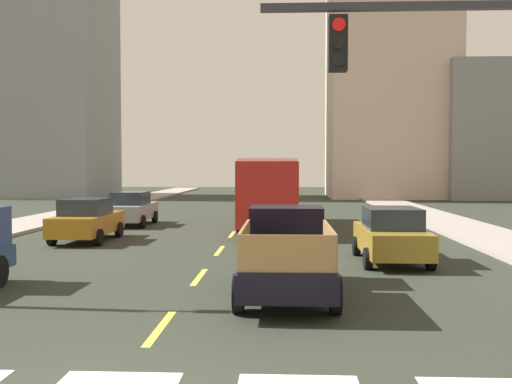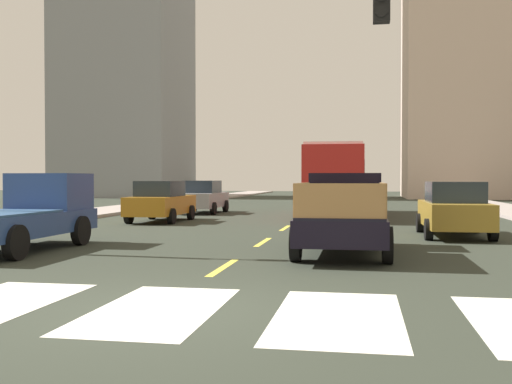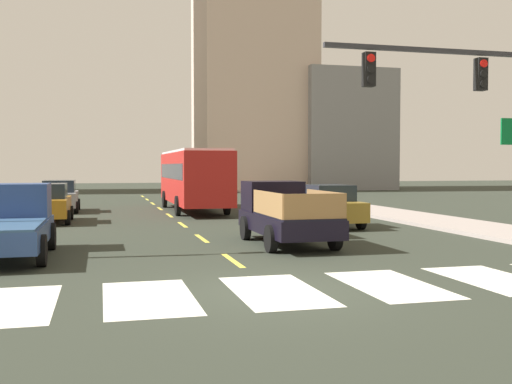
{
  "view_description": "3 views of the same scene",
  "coord_description": "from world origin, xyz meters",
  "views": [
    {
      "loc": [
        2.27,
        -6.62,
        2.97
      ],
      "look_at": [
        1.23,
        15.51,
        2.03
      ],
      "focal_mm": 41.11,
      "sensor_mm": 36.0,
      "label": 1
    },
    {
      "loc": [
        2.79,
        -7.93,
        1.81
      ],
      "look_at": [
        -0.05,
        8.12,
        1.45
      ],
      "focal_mm": 42.26,
      "sensor_mm": 36.0,
      "label": 2
    },
    {
      "loc": [
        -3.34,
        -11.4,
        2.47
      ],
      "look_at": [
        2.69,
        11.97,
        1.44
      ],
      "focal_mm": 42.43,
      "sensor_mm": 36.0,
      "label": 3
    }
  ],
  "objects": [
    {
      "name": "crosswalk_stripe_3",
      "position": [
        0.0,
        0.0,
        0.0
      ],
      "size": [
        1.67,
        3.29,
        0.01
      ],
      "primitive_type": "cube",
      "color": "white",
      "rests_on": "ground"
    },
    {
      "name": "lane_dash_7",
      "position": [
        0.0,
        39.0,
        0.0
      ],
      "size": [
        0.16,
        2.4,
        0.01
      ],
      "primitive_type": "cube",
      "color": "yellow",
      "rests_on": "ground"
    },
    {
      "name": "lane_dash_6",
      "position": [
        0.0,
        34.0,
        0.0
      ],
      "size": [
        0.16,
        2.4,
        0.01
      ],
      "primitive_type": "cube",
      "color": "yellow",
      "rests_on": "ground"
    },
    {
      "name": "sidewalk_left",
      "position": [
        -10.84,
        18.0,
        0.07
      ],
      "size": [
        3.3,
        110.0,
        0.15
      ],
      "primitive_type": "cube",
      "color": "#A0948C",
      "rests_on": "ground"
    },
    {
      "name": "crosswalk_stripe_4",
      "position": [
        2.48,
        0.0,
        0.0
      ],
      "size": [
        1.67,
        3.29,
        0.01
      ],
      "primitive_type": "cube",
      "color": "white",
      "rests_on": "ground"
    },
    {
      "name": "pickup_dark",
      "position": [
        -5.74,
        6.28,
        0.92
      ],
      "size": [
        2.18,
        5.2,
        1.96
      ],
      "rotation": [
        0.0,
        0.0,
        -0.03
      ],
      "color": "navy",
      "rests_on": "ground"
    },
    {
      "name": "block_mid_left",
      "position": [
        12.59,
        51.83,
        13.37
      ],
      "size": [
        11.71,
        10.42,
        26.73
      ],
      "primitive_type": "cube",
      "color": "beige",
      "rests_on": "ground"
    },
    {
      "name": "lane_dash_3",
      "position": [
        0.0,
        19.0,
        0.0
      ],
      "size": [
        0.16,
        2.4,
        0.01
      ],
      "primitive_type": "cube",
      "color": "yellow",
      "rests_on": "ground"
    },
    {
      "name": "lane_dash_2",
      "position": [
        0.0,
        14.0,
        0.0
      ],
      "size": [
        0.16,
        2.4,
        0.01
      ],
      "primitive_type": "cube",
      "color": "yellow",
      "rests_on": "ground"
    },
    {
      "name": "city_bus",
      "position": [
        1.62,
        21.62,
        1.95
      ],
      "size": [
        2.72,
        10.8,
        3.32
      ],
      "rotation": [
        0.0,
        0.0,
        0.03
      ],
      "color": "#B41F1B",
      "rests_on": "ground"
    },
    {
      "name": "lane_dash_4",
      "position": [
        0.0,
        24.0,
        0.0
      ],
      "size": [
        0.16,
        2.4,
        0.01
      ],
      "primitive_type": "cube",
      "color": "yellow",
      "rests_on": "ground"
    },
    {
      "name": "ground_plane",
      "position": [
        0.0,
        0.0,
        0.0
      ],
      "size": [
        160.0,
        160.0,
        0.0
      ],
      "primitive_type": "plane",
      "color": "#2C3228"
    },
    {
      "name": "lane_dash_1",
      "position": [
        0.0,
        9.0,
        0.0
      ],
      "size": [
        0.16,
        2.4,
        0.01
      ],
      "primitive_type": "cube",
      "color": "yellow",
      "rests_on": "ground"
    },
    {
      "name": "lane_dash_5",
      "position": [
        0.0,
        29.0,
        0.0
      ],
      "size": [
        0.16,
        2.4,
        0.01
      ],
      "primitive_type": "cube",
      "color": "yellow",
      "rests_on": "ground"
    },
    {
      "name": "sedan_near_left",
      "position": [
        -5.59,
        16.37,
        0.86
      ],
      "size": [
        2.02,
        4.4,
        1.72
      ],
      "rotation": [
        0.0,
        0.0,
        0.04
      ],
      "color": "#A76C18",
      "rests_on": "ground"
    },
    {
      "name": "pickup_stakebed",
      "position": [
        2.34,
        7.14,
        0.94
      ],
      "size": [
        2.18,
        5.2,
        1.96
      ],
      "rotation": [
        0.0,
        0.0,
        0.04
      ],
      "color": "black",
      "rests_on": "ground"
    },
    {
      "name": "sedan_far",
      "position": [
        -5.48,
        22.76,
        0.86
      ],
      "size": [
        2.02,
        4.4,
        1.72
      ],
      "rotation": [
        0.0,
        0.0,
        -0.05
      ],
      "color": "#8F939A",
      "rests_on": "ground"
    },
    {
      "name": "sedan_near_right",
      "position": [
        5.62,
        11.71,
        0.86
      ],
      "size": [
        2.02,
        4.4,
        1.72
      ],
      "rotation": [
        0.0,
        0.0,
        0.04
      ],
      "color": "olive",
      "rests_on": "ground"
    },
    {
      "name": "lane_dash_0",
      "position": [
        0.0,
        4.0,
        0.0
      ],
      "size": [
        0.16,
        2.4,
        0.01
      ],
      "primitive_type": "cube",
      "color": "yellow",
      "rests_on": "ground"
    }
  ]
}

